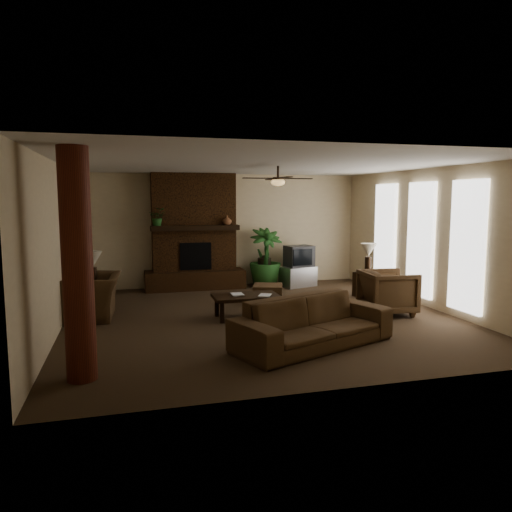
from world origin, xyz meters
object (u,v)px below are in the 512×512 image
object	(u,v)px
ottoman	(268,294)
side_table_right	(368,284)
log_column	(77,266)
lamp_right	(368,252)
lamp_left	(93,262)
floor_vase	(264,268)
side_table_left	(94,299)
tv_stand	(298,276)
floor_plant	(265,270)
armchair_right	(388,290)
coffee_table	(246,298)
sofa	(313,314)
armchair_left	(90,289)

from	to	relation	value
ottoman	side_table_right	size ratio (longest dim) A/B	1.09
log_column	lamp_right	distance (m)	6.82
lamp_left	side_table_right	xyz separation A→B (m)	(5.85, 0.09, -0.73)
floor_vase	side_table_right	distance (m)	2.71
side_table_left	tv_stand	bearing A→B (deg)	19.14
tv_stand	lamp_right	xyz separation A→B (m)	(1.08, -1.58, 0.75)
floor_plant	side_table_left	distance (m)	4.39
tv_stand	armchair_right	bearing A→B (deg)	-96.23
armchair_right	lamp_left	bearing A→B (deg)	79.37
coffee_table	lamp_right	size ratio (longest dim) A/B	1.85
log_column	ottoman	distance (m)	5.00
sofa	lamp_left	xyz separation A→B (m)	(-3.28, 2.99, 0.51)
tv_stand	side_table_left	bearing A→B (deg)	-178.71
log_column	tv_stand	world-z (taller)	log_column
armchair_right	coffee_table	bearing A→B (deg)	86.04
armchair_right	ottoman	xyz separation A→B (m)	(-1.95, 1.46, -0.26)
armchair_left	side_table_left	distance (m)	0.44
sofa	lamp_right	bearing A→B (deg)	29.40
coffee_table	lamp_left	world-z (taller)	lamp_left
armchair_right	tv_stand	xyz separation A→B (m)	(-0.65, 3.17, -0.21)
log_column	tv_stand	bearing A→B (deg)	47.91
lamp_left	lamp_right	size ratio (longest dim) A/B	1.00
armchair_right	ottoman	bearing A→B (deg)	57.96
log_column	lamp_left	xyz separation A→B (m)	(-0.07, 3.51, -0.40)
side_table_left	lamp_left	distance (m)	0.73
floor_plant	armchair_left	bearing A→B (deg)	-151.21
tv_stand	side_table_right	xyz separation A→B (m)	(1.09, -1.59, 0.03)
floor_plant	side_table_right	xyz separation A→B (m)	(1.89, -1.80, -0.13)
armchair_right	side_table_left	size ratio (longest dim) A/B	1.68
sofa	coffee_table	size ratio (longest dim) A/B	2.08
sofa	lamp_right	world-z (taller)	lamp_right
coffee_table	floor_plant	xyz separation A→B (m)	(1.23, 2.97, 0.04)
armchair_right	lamp_right	world-z (taller)	lamp_right
ottoman	side_table_left	xyz separation A→B (m)	(-3.47, 0.06, 0.08)
floor_plant	armchair_right	bearing A→B (deg)	-66.78
coffee_table	side_table_left	bearing A→B (deg)	157.98
tv_stand	lamp_right	bearing A→B (deg)	-73.45
armchair_left	armchair_right	distance (m)	5.59
armchair_right	side_table_right	distance (m)	1.65
side_table_left	lamp_left	size ratio (longest dim) A/B	0.85
armchair_right	tv_stand	bearing A→B (deg)	16.40
tv_stand	side_table_left	size ratio (longest dim) A/B	1.55
side_table_right	armchair_left	bearing A→B (deg)	-176.05
armchair_left	tv_stand	distance (m)	5.22
lamp_right	side_table_right	bearing A→B (deg)	-47.54
sofa	ottoman	world-z (taller)	sofa
tv_stand	ottoman	bearing A→B (deg)	-144.96
lamp_left	side_table_right	distance (m)	5.89
side_table_right	coffee_table	bearing A→B (deg)	-159.48
ottoman	side_table_left	size ratio (longest dim) A/B	1.09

